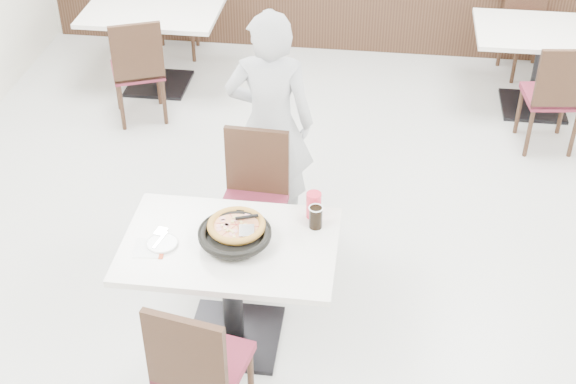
# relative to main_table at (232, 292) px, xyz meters

# --- Properties ---
(floor) EXTENTS (7.00, 7.00, 0.00)m
(floor) POSITION_rel_main_table_xyz_m (0.36, 0.61, -0.38)
(floor) COLOR #ABABA7
(floor) RESTS_ON ground
(main_table) EXTENTS (1.22, 0.82, 0.75)m
(main_table) POSITION_rel_main_table_xyz_m (0.00, 0.00, 0.00)
(main_table) COLOR silver
(main_table) RESTS_ON floor
(chair_near) EXTENTS (0.49, 0.49, 0.95)m
(chair_near) POSITION_rel_main_table_xyz_m (-0.03, -0.63, 0.10)
(chair_near) COLOR black
(chair_near) RESTS_ON floor
(chair_far) EXTENTS (0.44, 0.44, 0.95)m
(chair_far) POSITION_rel_main_table_xyz_m (0.00, 0.70, 0.10)
(chair_far) COLOR black
(chair_far) RESTS_ON floor
(trivet) EXTENTS (0.12, 0.12, 0.04)m
(trivet) POSITION_rel_main_table_xyz_m (0.04, 0.03, 0.39)
(trivet) COLOR black
(trivet) RESTS_ON main_table
(pizza_pan) EXTENTS (0.38, 0.38, 0.01)m
(pizza_pan) POSITION_rel_main_table_xyz_m (0.03, -0.00, 0.42)
(pizza_pan) COLOR black
(pizza_pan) RESTS_ON trivet
(pizza) EXTENTS (0.30, 0.30, 0.02)m
(pizza) POSITION_rel_main_table_xyz_m (0.03, 0.06, 0.44)
(pizza) COLOR #B9822F
(pizza) RESTS_ON pizza_pan
(pizza_server) EXTENTS (0.10, 0.12, 0.00)m
(pizza_server) POSITION_rel_main_table_xyz_m (0.10, 0.01, 0.47)
(pizza_server) COLOR silver
(pizza_server) RESTS_ON pizza
(napkin) EXTENTS (0.19, 0.19, 0.00)m
(napkin) POSITION_rel_main_table_xyz_m (-0.43, -0.10, 0.38)
(napkin) COLOR white
(napkin) RESTS_ON main_table
(side_plate) EXTENTS (0.18, 0.18, 0.01)m
(side_plate) POSITION_rel_main_table_xyz_m (-0.37, -0.06, 0.38)
(side_plate) COLOR silver
(side_plate) RESTS_ON napkin
(fork) EXTENTS (0.05, 0.15, 0.00)m
(fork) POSITION_rel_main_table_xyz_m (-0.38, -0.05, 0.39)
(fork) COLOR silver
(fork) RESTS_ON side_plate
(cola_glass) EXTENTS (0.08, 0.08, 0.13)m
(cola_glass) POSITION_rel_main_table_xyz_m (0.46, 0.21, 0.44)
(cola_glass) COLOR black
(cola_glass) RESTS_ON main_table
(red_cup) EXTENTS (0.09, 0.09, 0.16)m
(red_cup) POSITION_rel_main_table_xyz_m (0.44, 0.30, 0.45)
(red_cup) COLOR red
(red_cup) RESTS_ON main_table
(diner_person) EXTENTS (0.61, 0.42, 1.63)m
(diner_person) POSITION_rel_main_table_xyz_m (0.06, 1.19, 0.44)
(diner_person) COLOR #BCBDC1
(diner_person) RESTS_ON floor
(bg_table_left) EXTENTS (1.29, 0.94, 0.75)m
(bg_table_left) POSITION_rel_main_table_xyz_m (-1.29, 3.10, 0.00)
(bg_table_left) COLOR silver
(bg_table_left) RESTS_ON floor
(bg_chair_left_near) EXTENTS (0.55, 0.55, 0.95)m
(bg_chair_left_near) POSITION_rel_main_table_xyz_m (-1.29, 2.53, 0.10)
(bg_chair_left_near) COLOR black
(bg_chair_left_near) RESTS_ON floor
(bg_chair_left_far) EXTENTS (0.47, 0.47, 0.95)m
(bg_chair_left_far) POSITION_rel_main_table_xyz_m (-1.28, 3.79, 0.10)
(bg_chair_left_far) COLOR black
(bg_chair_left_far) RESTS_ON floor
(bg_table_right) EXTENTS (1.25, 0.88, 0.75)m
(bg_table_right) POSITION_rel_main_table_xyz_m (2.14, 3.12, 0.00)
(bg_table_right) COLOR silver
(bg_table_right) RESTS_ON floor
(bg_chair_right_near) EXTENTS (0.47, 0.47, 0.95)m
(bg_chair_right_near) POSITION_rel_main_table_xyz_m (2.14, 2.51, 0.10)
(bg_chair_right_near) COLOR black
(bg_chair_right_near) RESTS_ON floor
(bg_chair_right_far) EXTENTS (0.52, 0.52, 0.95)m
(bg_chair_right_far) POSITION_rel_main_table_xyz_m (2.12, 3.80, 0.10)
(bg_chair_right_far) COLOR black
(bg_chair_right_far) RESTS_ON floor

